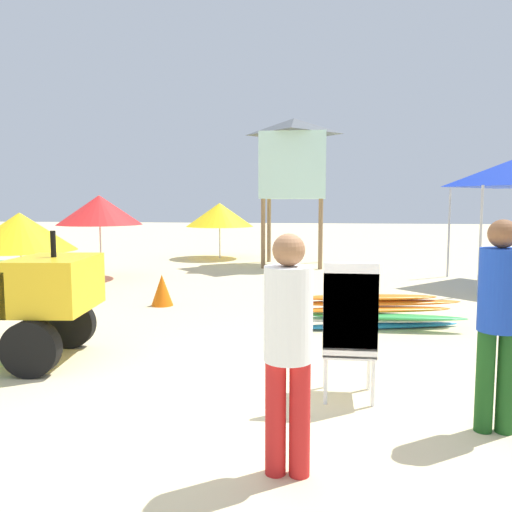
# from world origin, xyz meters

# --- Properties ---
(ground) EXTENTS (80.00, 80.00, 0.00)m
(ground) POSITION_xyz_m (0.00, 0.00, 0.00)
(ground) COLOR beige
(stacked_plastic_chairs) EXTENTS (0.48, 0.48, 1.29)m
(stacked_plastic_chairs) POSITION_xyz_m (0.92, 0.45, 0.74)
(stacked_plastic_chairs) COLOR white
(stacked_plastic_chairs) RESTS_ON ground
(surfboard_pile) EXTENTS (2.64, 0.86, 0.48)m
(surfboard_pile) POSITION_xyz_m (1.43, 3.27, 0.24)
(surfboard_pile) COLOR #268CCC
(surfboard_pile) RESTS_ON ground
(lifeguard_near_left) EXTENTS (0.32, 0.32, 1.62)m
(lifeguard_near_left) POSITION_xyz_m (0.45, -0.92, 0.93)
(lifeguard_near_left) COLOR red
(lifeguard_near_left) RESTS_ON ground
(lifeguard_far_right) EXTENTS (0.32, 0.32, 1.69)m
(lifeguard_far_right) POSITION_xyz_m (2.04, -0.07, 0.97)
(lifeguard_far_right) COLOR #194C19
(lifeguard_far_right) RESTS_ON ground
(lifeguard_tower) EXTENTS (1.98, 1.98, 4.16)m
(lifeguard_tower) POSITION_xyz_m (-0.15, 10.58, 3.04)
(lifeguard_tower) COLOR olive
(lifeguard_tower) RESTS_ON ground
(beach_umbrella_left) EXTENTS (2.03, 2.03, 1.63)m
(beach_umbrella_left) POSITION_xyz_m (-4.92, 4.75, 1.27)
(beach_umbrella_left) COLOR beige
(beach_umbrella_left) RESTS_ON ground
(beach_umbrella_mid) EXTENTS (2.00, 2.00, 1.98)m
(beach_umbrella_mid) POSITION_xyz_m (-4.57, 7.46, 1.63)
(beach_umbrella_mid) COLOR beige
(beach_umbrella_mid) RESTS_ON ground
(beach_umbrella_far) EXTENTS (2.17, 2.17, 1.79)m
(beach_umbrella_far) POSITION_xyz_m (-2.61, 12.15, 1.41)
(beach_umbrella_far) COLOR beige
(beach_umbrella_far) RESTS_ON ground
(traffic_cone_near) EXTENTS (0.39, 0.39, 0.55)m
(traffic_cone_near) POSITION_xyz_m (-2.12, 4.46, 0.28)
(traffic_cone_near) COLOR orange
(traffic_cone_near) RESTS_ON ground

